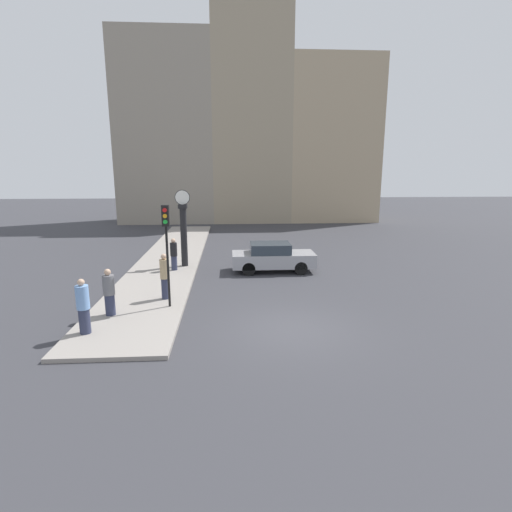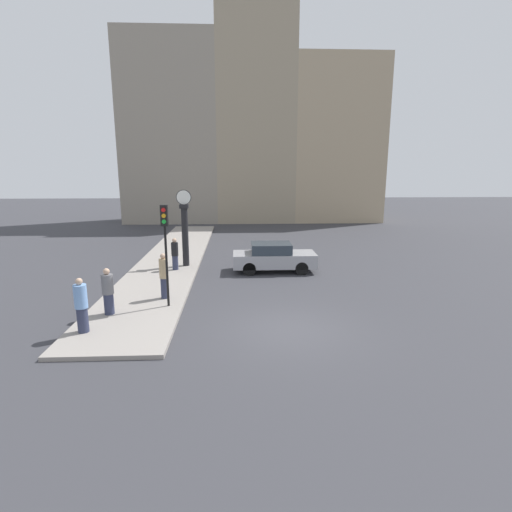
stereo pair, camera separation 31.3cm
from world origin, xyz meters
TOP-DOWN VIEW (x-y plane):
  - ground_plane at (0.00, 0.00)m, footprint 120.00×120.00m
  - sidewalk_corner at (-5.45, 10.68)m, footprint 3.43×25.35m
  - building_row at (-0.29, 28.08)m, footprint 25.10×5.00m
  - sedan_car at (0.20, 7.60)m, footprint 4.22×1.72m
  - traffic_light_near at (-4.28, 2.11)m, footprint 0.26×0.24m
  - street_clock at (-4.41, 8.54)m, footprint 0.78×0.44m
  - pedestrian_blue_stripe at (-6.57, -0.25)m, footprint 0.40×0.40m
  - pedestrian_black_jacket at (-4.84, 7.66)m, footprint 0.35×0.35m
  - pedestrian_tan_coat at (-4.57, 3.05)m, footprint 0.35×0.35m
  - pedestrian_grey_jacket at (-6.24, 1.34)m, footprint 0.40×0.40m

SIDE VIEW (x-z plane):
  - ground_plane at x=0.00m, z-range 0.00..0.00m
  - sidewalk_corner at x=-5.45m, z-range 0.00..0.14m
  - sedan_car at x=0.20m, z-range 0.01..1.49m
  - pedestrian_black_jacket at x=-4.84m, z-range 0.14..1.78m
  - pedestrian_grey_jacket at x=-6.24m, z-range 0.13..1.81m
  - pedestrian_blue_stripe at x=-6.57m, z-range 0.13..1.91m
  - pedestrian_tan_coat at x=-4.57m, z-range 0.15..1.98m
  - street_clock at x=-4.41m, z-range 0.06..4.07m
  - traffic_light_near at x=-4.28m, z-range 0.96..4.77m
  - building_row at x=-0.29m, z-range -1.07..18.66m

